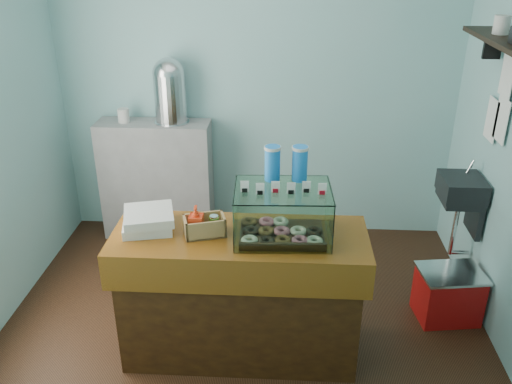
# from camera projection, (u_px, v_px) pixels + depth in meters

# --- Properties ---
(ground) EXTENTS (3.50, 3.50, 0.00)m
(ground) POSITION_uv_depth(u_px,v_px,m) (244.00, 324.00, 3.97)
(ground) COLOR black
(ground) RESTS_ON ground
(room_shell) EXTENTS (3.54, 3.04, 2.82)m
(room_shell) POSITION_uv_depth(u_px,v_px,m) (246.00, 97.00, 3.24)
(room_shell) COLOR #84C0C1
(room_shell) RESTS_ON ground
(counter) EXTENTS (1.60, 0.60, 0.90)m
(counter) POSITION_uv_depth(u_px,v_px,m) (240.00, 294.00, 3.54)
(counter) COLOR #45260D
(counter) RESTS_ON ground
(back_shelf) EXTENTS (1.00, 0.32, 1.10)m
(back_shelf) POSITION_uv_depth(u_px,v_px,m) (157.00, 180.00, 4.97)
(back_shelf) COLOR gray
(back_shelf) RESTS_ON ground
(display_case) EXTENTS (0.60, 0.45, 0.54)m
(display_case) POSITION_uv_depth(u_px,v_px,m) (282.00, 209.00, 3.29)
(display_case) COLOR #361F10
(display_case) RESTS_ON counter
(condiment_crate) EXTENTS (0.28, 0.22, 0.20)m
(condiment_crate) POSITION_uv_depth(u_px,v_px,m) (202.00, 224.00, 3.33)
(condiment_crate) COLOR tan
(condiment_crate) RESTS_ON counter
(pastry_boxes) EXTENTS (0.37, 0.37, 0.12)m
(pastry_boxes) POSITION_uv_depth(u_px,v_px,m) (148.00, 220.00, 3.41)
(pastry_boxes) COLOR silver
(pastry_boxes) RESTS_ON counter
(coffee_urn) EXTENTS (0.31, 0.31, 0.56)m
(coffee_urn) POSITION_uv_depth(u_px,v_px,m) (170.00, 89.00, 4.62)
(coffee_urn) COLOR silver
(coffee_urn) RESTS_ON back_shelf
(red_cooler) EXTENTS (0.49, 0.40, 0.39)m
(red_cooler) POSITION_uv_depth(u_px,v_px,m) (448.00, 294.00, 3.97)
(red_cooler) COLOR #BB0F0E
(red_cooler) RESTS_ON ground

